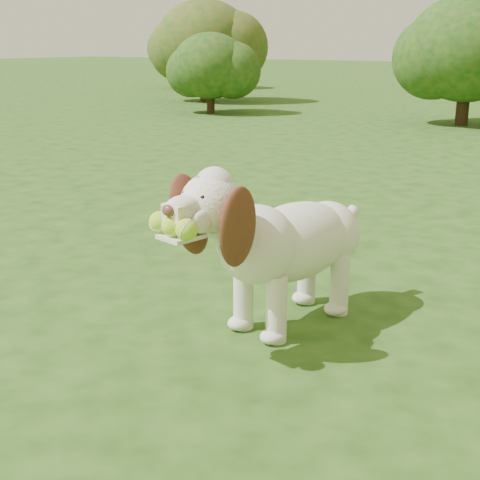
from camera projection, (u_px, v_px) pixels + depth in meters
The scene contains 6 objects.
ground at pixel (226, 299), 3.33m from camera, with size 80.00×80.00×0.00m, color #1C3F12.
dog at pixel (279, 238), 2.90m from camera, with size 0.58×1.19×0.78m.
shrub_a at pixel (210, 66), 11.69m from camera, with size 1.34×1.34×1.39m.
shrub_b at pixel (468, 48), 9.91m from camera, with size 1.86×1.86×1.93m.
shrub_e at pixel (204, 42), 13.90m from camera, with size 2.01×2.01×2.08m.
shrub_g at pixel (189, 43), 17.95m from camera, with size 1.94×1.94×2.01m.
Camera 1 is at (1.72, -2.59, 1.24)m, focal length 50.00 mm.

